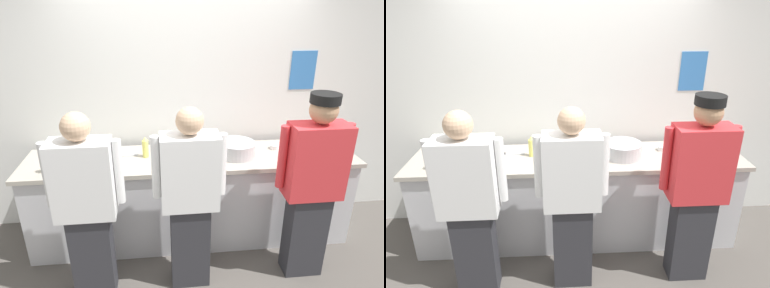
% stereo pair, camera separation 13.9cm
% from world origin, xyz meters
% --- Properties ---
extents(ground_plane, '(9.00, 9.00, 0.00)m').
position_xyz_m(ground_plane, '(0.00, 0.00, 0.00)').
color(ground_plane, '#514C47').
extents(wall_back, '(5.01, 0.11, 2.89)m').
position_xyz_m(wall_back, '(0.00, 0.82, 1.45)').
color(wall_back, silver).
rests_on(wall_back, ground).
extents(prep_counter, '(3.20, 0.67, 0.92)m').
position_xyz_m(prep_counter, '(0.00, 0.36, 0.46)').
color(prep_counter, silver).
rests_on(prep_counter, ground).
extents(chef_near_left, '(0.59, 0.24, 1.61)m').
position_xyz_m(chef_near_left, '(-0.89, -0.31, 0.85)').
color(chef_near_left, '#2D2D33').
rests_on(chef_near_left, ground).
extents(chef_center, '(0.59, 0.24, 1.61)m').
position_xyz_m(chef_center, '(-0.08, -0.27, 0.85)').
color(chef_center, '#2D2D33').
rests_on(chef_center, ground).
extents(chef_far_right, '(0.61, 0.24, 1.68)m').
position_xyz_m(chef_far_right, '(0.94, -0.25, 0.90)').
color(chef_far_right, '#2D2D33').
rests_on(chef_far_right, ground).
extents(plate_stack_front, '(0.22, 0.22, 0.05)m').
position_xyz_m(plate_stack_front, '(1.05, 0.29, 0.95)').
color(plate_stack_front, white).
rests_on(plate_stack_front, prep_counter).
extents(mixing_bowl_steel, '(0.36, 0.36, 0.14)m').
position_xyz_m(mixing_bowl_steel, '(0.43, 0.34, 0.99)').
color(mixing_bowl_steel, '#B7BABF').
rests_on(mixing_bowl_steel, prep_counter).
extents(sheet_tray, '(0.50, 0.32, 0.02)m').
position_xyz_m(sheet_tray, '(-0.13, 0.36, 0.94)').
color(sheet_tray, '#B7BABF').
rests_on(sheet_tray, prep_counter).
extents(squeeze_bottle_primary, '(0.06, 0.06, 0.21)m').
position_xyz_m(squeeze_bottle_primary, '(-1.29, 0.15, 1.02)').
color(squeeze_bottle_primary, '#56A333').
rests_on(squeeze_bottle_primary, prep_counter).
extents(squeeze_bottle_secondary, '(0.06, 0.06, 0.20)m').
position_xyz_m(squeeze_bottle_secondary, '(-0.44, 0.40, 1.02)').
color(squeeze_bottle_secondary, '#E5E066').
rests_on(squeeze_bottle_secondary, prep_counter).
extents(ramekin_orange_sauce, '(0.11, 0.11, 0.04)m').
position_xyz_m(ramekin_orange_sauce, '(-0.71, 0.22, 0.95)').
color(ramekin_orange_sauce, white).
rests_on(ramekin_orange_sauce, prep_counter).
extents(ramekin_yellow_sauce, '(0.09, 0.09, 0.04)m').
position_xyz_m(ramekin_yellow_sauce, '(0.86, 0.46, 0.95)').
color(ramekin_yellow_sauce, white).
rests_on(ramekin_yellow_sauce, prep_counter).
extents(deli_cup, '(0.09, 0.09, 0.09)m').
position_xyz_m(deli_cup, '(0.13, 0.18, 0.97)').
color(deli_cup, white).
rests_on(deli_cup, prep_counter).
extents(chefs_knife, '(0.28, 0.03, 0.02)m').
position_xyz_m(chefs_knife, '(-0.68, 0.45, 0.93)').
color(chefs_knife, '#B7BABF').
rests_on(chefs_knife, prep_counter).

